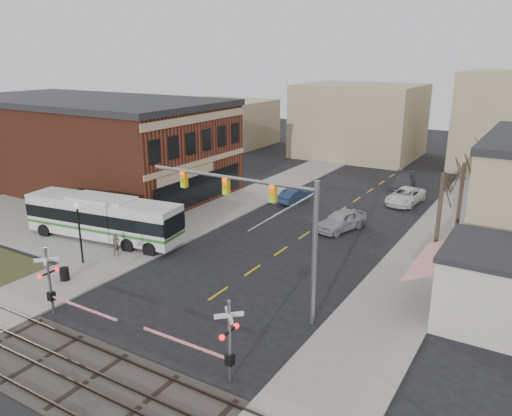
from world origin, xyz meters
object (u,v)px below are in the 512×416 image
Objects in this scene: car_c at (406,196)px; car_a at (341,220)px; rr_crossing_west at (55,284)px; rr_crossing_east at (221,340)px; car_b at (294,196)px; traffic_signal_mast at (266,214)px; trash_bin at (64,274)px; pedestrian_far at (154,225)px; transit_bus at (103,217)px; pedestrian_near at (116,244)px; street_lamp at (78,220)px; car_d at (403,182)px.

car_a is at bearing -98.53° from car_c.
rr_crossing_east is (11.06, 0.16, 0.00)m from rr_crossing_west.
car_a is at bearing 150.42° from car_b.
car_a is at bearing 95.52° from traffic_signal_mast.
pedestrian_far is (-0.82, 9.27, 0.46)m from trash_bin.
pedestrian_far is (2.72, 2.64, -0.89)m from transit_bus.
rr_crossing_east reaches higher than trash_bin.
car_c is 28.06m from pedestrian_near.
traffic_signal_mast reaches higher than rr_crossing_east.
traffic_signal_mast is at bearing 15.14° from trash_bin.
rr_crossing_east reaches higher than pedestrian_far.
traffic_signal_mast is 1.92× the size of rr_crossing_west.
street_lamp is 3.31m from pedestrian_near.
pedestrian_far reaches higher than trash_bin.
pedestrian_near is at bearing 152.47° from rr_crossing_east.
trash_bin is 21.75m from car_a.
car_a is at bearing -101.68° from car_d.
pedestrian_far is (-13.72, 5.79, -4.79)m from traffic_signal_mast.
rr_crossing_west is 11.06m from rr_crossing_east.
street_lamp is 2.50× the size of pedestrian_far.
car_a is 15.62m from car_d.
car_a is at bearing 38.35° from transit_bus.
transit_bus is at bearing 125.15° from rr_crossing_west.
rr_crossing_west is at bearing -43.10° from trash_bin.
transit_bus is 3.04× the size of street_lamp.
rr_crossing_east reaches higher than pedestrian_near.
rr_crossing_east is 16.46m from pedestrian_near.
car_b is at bearing 64.98° from transit_bus.
car_a is 18.08m from pedestrian_near.
pedestrian_far reaches higher than car_a.
rr_crossing_west is 3.29× the size of pedestrian_near.
pedestrian_far is at bearing 95.08° from trash_bin.
rr_crossing_west reaches higher than car_d.
trash_bin is at bearing -170.95° from pedestrian_near.
rr_crossing_east is at bearing -84.27° from car_c.
car_a is 10.69m from car_c.
pedestrian_near is 0.97× the size of pedestrian_far.
rr_crossing_east reaches higher than car_a.
street_lamp reaches higher than transit_bus.
pedestrian_far is (-13.05, -24.82, 0.19)m from car_d.
street_lamp is at bearing 82.07° from car_b.
car_b is (7.96, 17.05, -1.21)m from transit_bus.
pedestrian_near is (-11.64, -13.84, 0.12)m from car_a.
car_b is 15.34m from pedestrian_far.
street_lamp reaches higher than car_b.
rr_crossing_west reaches higher than trash_bin.
pedestrian_near is (-12.43, -29.44, 0.17)m from car_d.
car_a is 15.35m from pedestrian_far.
pedestrian_far is at bearing 76.93° from car_b.
pedestrian_far reaches higher than pedestrian_near.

